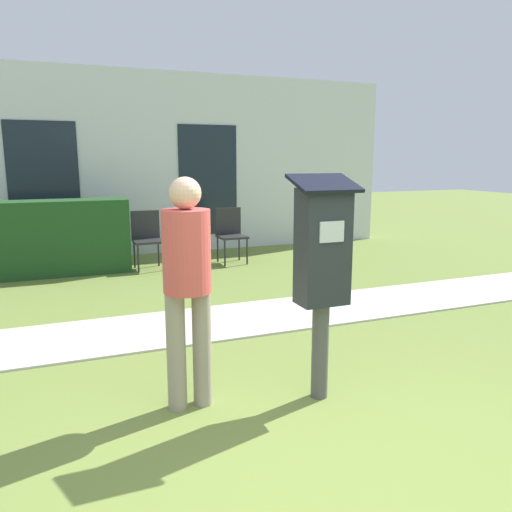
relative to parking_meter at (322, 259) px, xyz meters
name	(u,v)px	position (x,y,z in m)	size (l,w,h in m)	color
ground_plane	(334,492)	(-0.44, -0.96, -1.02)	(40.00, 40.00, 0.00)	olive
sidewalk	(194,325)	(-0.44, 1.85, -1.01)	(12.00, 1.10, 0.02)	beige
building_facade	(129,164)	(-0.44, 6.14, 0.58)	(10.00, 0.26, 3.20)	silver
parking_meter	(322,259)	(0.00, 0.00, 0.00)	(0.44, 0.31, 1.59)	#4C4C4C
person_standing	(187,276)	(-0.90, 0.21, -0.09)	(0.32, 0.32, 1.58)	gray
outdoor_chair_left	(53,238)	(-1.75, 5.07, -0.49)	(0.44, 0.44, 0.90)	#262628
outdoor_chair_middle	(147,235)	(-0.40, 4.83, -0.49)	(0.44, 0.44, 0.90)	#262628
outdoor_chair_right	(230,231)	(0.96, 4.79, -0.49)	(0.44, 0.44, 0.90)	#262628
hedge_row	(48,238)	(-1.83, 4.90, -0.47)	(2.30, 0.60, 1.10)	#1E471E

